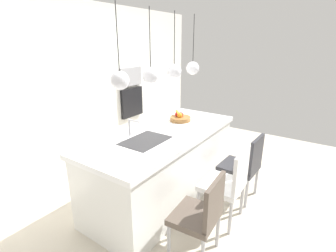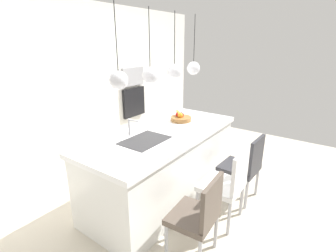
{
  "view_description": "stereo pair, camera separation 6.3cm",
  "coord_description": "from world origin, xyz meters",
  "px_view_note": "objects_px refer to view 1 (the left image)",
  "views": [
    {
      "loc": [
        -2.42,
        -1.73,
        2.01
      ],
      "look_at": [
        0.1,
        0.0,
        0.98
      ],
      "focal_mm": 26.88,
      "sensor_mm": 36.0,
      "label": 1
    },
    {
      "loc": [
        -2.39,
        -1.78,
        2.01
      ],
      "look_at": [
        0.1,
        0.0,
        0.98
      ],
      "focal_mm": 26.88,
      "sensor_mm": 36.0,
      "label": 2
    }
  ],
  "objects_px": {
    "oven": "(132,102)",
    "microwave": "(130,76)",
    "chair_near": "(201,213)",
    "chair_middle": "(228,182)",
    "fruit_bowl": "(180,118)",
    "chair_far": "(244,164)"
  },
  "relations": [
    {
      "from": "oven",
      "to": "microwave",
      "type": "bearing_deg",
      "value": 0.0
    },
    {
      "from": "microwave",
      "to": "oven",
      "type": "relative_size",
      "value": 0.96
    },
    {
      "from": "chair_near",
      "to": "chair_middle",
      "type": "distance_m",
      "value": 0.64
    },
    {
      "from": "fruit_bowl",
      "to": "oven",
      "type": "bearing_deg",
      "value": 67.48
    },
    {
      "from": "chair_near",
      "to": "oven",
      "type": "bearing_deg",
      "value": 54.25
    },
    {
      "from": "microwave",
      "to": "chair_far",
      "type": "bearing_deg",
      "value": -103.02
    },
    {
      "from": "chair_middle",
      "to": "chair_far",
      "type": "xyz_separation_m",
      "value": [
        0.56,
        -0.0,
        -0.02
      ]
    },
    {
      "from": "chair_far",
      "to": "fruit_bowl",
      "type": "bearing_deg",
      "value": 93.19
    },
    {
      "from": "fruit_bowl",
      "to": "chair_near",
      "type": "xyz_separation_m",
      "value": [
        -1.15,
        -0.95,
        -0.49
      ]
    },
    {
      "from": "chair_near",
      "to": "fruit_bowl",
      "type": "bearing_deg",
      "value": 39.78
    },
    {
      "from": "fruit_bowl",
      "to": "microwave",
      "type": "height_order",
      "value": "microwave"
    },
    {
      "from": "chair_far",
      "to": "chair_near",
      "type": "bearing_deg",
      "value": 179.67
    },
    {
      "from": "fruit_bowl",
      "to": "chair_far",
      "type": "height_order",
      "value": "fruit_bowl"
    },
    {
      "from": "microwave",
      "to": "chair_near",
      "type": "relative_size",
      "value": 0.62
    },
    {
      "from": "chair_middle",
      "to": "chair_far",
      "type": "distance_m",
      "value": 0.56
    },
    {
      "from": "fruit_bowl",
      "to": "microwave",
      "type": "xyz_separation_m",
      "value": [
        0.62,
        1.5,
        0.41
      ]
    },
    {
      "from": "oven",
      "to": "chair_middle",
      "type": "bearing_deg",
      "value": -114.59
    },
    {
      "from": "chair_middle",
      "to": "chair_far",
      "type": "bearing_deg",
      "value": -0.03
    },
    {
      "from": "microwave",
      "to": "chair_far",
      "type": "height_order",
      "value": "microwave"
    },
    {
      "from": "microwave",
      "to": "oven",
      "type": "height_order",
      "value": "microwave"
    },
    {
      "from": "fruit_bowl",
      "to": "chair_near",
      "type": "height_order",
      "value": "fruit_bowl"
    },
    {
      "from": "microwave",
      "to": "chair_near",
      "type": "height_order",
      "value": "microwave"
    }
  ]
}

